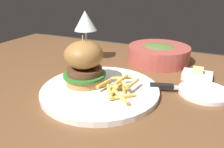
% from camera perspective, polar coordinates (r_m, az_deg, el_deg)
% --- Properties ---
extents(dining_table, '(1.37, 0.77, 0.74)m').
position_cam_1_polar(dining_table, '(0.67, 2.66, -9.06)').
color(dining_table, brown).
rests_on(dining_table, ground).
extents(main_plate, '(0.30, 0.30, 0.01)m').
position_cam_1_polar(main_plate, '(0.57, -3.13, -4.19)').
color(main_plate, white).
rests_on(main_plate, dining_table).
extents(burger_sandwich, '(0.11, 0.11, 0.13)m').
position_cam_1_polar(burger_sandwich, '(0.57, -7.30, 2.89)').
color(burger_sandwich, '#B78447').
rests_on(burger_sandwich, main_plate).
extents(fries_pile, '(0.10, 0.12, 0.03)m').
position_cam_1_polar(fries_pile, '(0.53, 1.92, -3.43)').
color(fries_pile, gold).
rests_on(fries_pile, main_plate).
extents(wine_glass, '(0.08, 0.08, 0.18)m').
position_cam_1_polar(wine_glass, '(0.77, -6.98, 13.14)').
color(wine_glass, silver).
rests_on(wine_glass, dining_table).
extents(bread_plate, '(0.13, 0.13, 0.01)m').
position_cam_1_polar(bread_plate, '(0.61, 22.85, -4.31)').
color(bread_plate, white).
rests_on(bread_plate, dining_table).
extents(table_knife, '(0.21, 0.08, 0.01)m').
position_cam_1_polar(table_knife, '(0.59, 18.28, -3.39)').
color(table_knife, silver).
rests_on(table_knife, bread_plate).
extents(butter_dish, '(0.08, 0.06, 0.04)m').
position_cam_1_polar(butter_dish, '(0.69, 21.35, -0.30)').
color(butter_dish, white).
rests_on(butter_dish, dining_table).
extents(soup_bowl, '(0.21, 0.21, 0.06)m').
position_cam_1_polar(soup_bowl, '(0.79, 12.09, 5.31)').
color(soup_bowl, '#B24C42').
rests_on(soup_bowl, dining_table).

